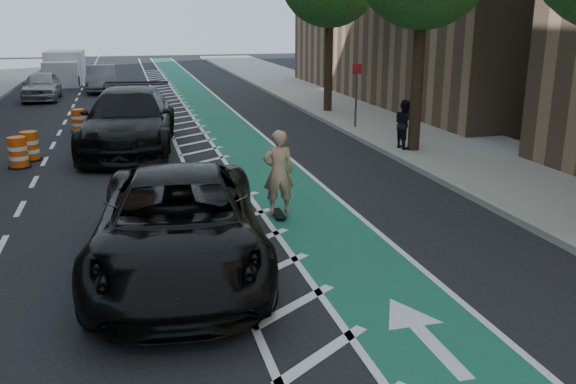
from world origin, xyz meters
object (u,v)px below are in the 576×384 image
object	(u,v)px
suv_near	(179,224)
suv_far	(129,120)
skateboarder	(278,172)
barrel_a	(18,153)

from	to	relation	value
suv_near	suv_far	xyz separation A→B (m)	(-0.66, 10.22, 0.14)
skateboarder	barrel_a	world-z (taller)	skateboarder
skateboarder	suv_near	distance (m)	3.27
suv_near	skateboarder	bearing A→B (deg)	50.71
skateboarder	suv_near	size ratio (longest dim) A/B	0.30
suv_far	barrel_a	world-z (taller)	suv_far
skateboarder	suv_far	world-z (taller)	suv_far
skateboarder	barrel_a	xyz separation A→B (m)	(-6.10, 6.26, -0.59)
suv_near	barrel_a	distance (m)	9.39
skateboarder	suv_near	world-z (taller)	skateboarder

